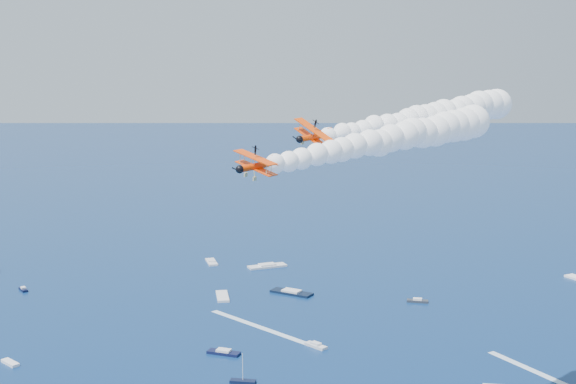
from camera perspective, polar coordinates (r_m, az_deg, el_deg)
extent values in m
cube|color=silver|center=(198.12, 2.11, -11.45)|extent=(5.50, 6.28, 0.70)
cube|color=silver|center=(273.76, -1.57, -5.58)|extent=(14.53, 8.09, 0.70)
cube|color=black|center=(177.42, -3.41, -14.00)|extent=(6.12, 3.43, 0.70)
cube|color=#292E37|center=(237.12, 9.69, -8.07)|extent=(6.75, 3.99, 0.70)
cube|color=black|center=(242.29, 0.27, -7.55)|extent=(13.53, 11.72, 0.70)
cube|color=white|center=(198.98, -20.11, -11.94)|extent=(5.22, 5.68, 0.70)
cube|color=black|center=(259.77, -19.24, -6.93)|extent=(3.81, 5.23, 0.70)
cube|color=black|center=(194.17, -4.84, -11.92)|extent=(8.62, 6.07, 0.70)
cube|color=silver|center=(280.84, -5.76, -5.25)|extent=(4.55, 10.26, 0.70)
cube|color=white|center=(239.40, -4.94, -7.80)|extent=(3.91, 11.27, 0.70)
cube|color=white|center=(189.45, 19.09, -13.07)|extent=(16.54, 35.82, 0.04)
cube|color=white|center=(213.11, -2.30, -10.03)|extent=(24.81, 31.30, 0.04)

